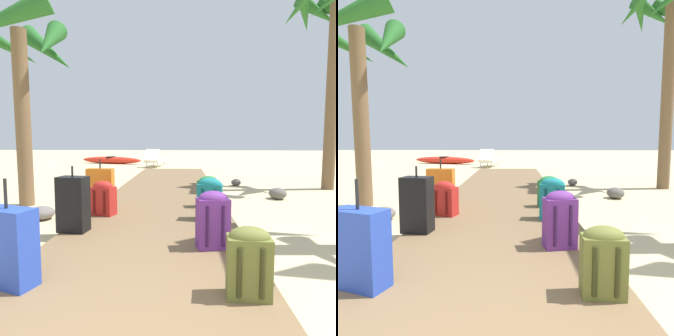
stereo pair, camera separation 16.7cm
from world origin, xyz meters
The scene contains 18 objects.
ground_plane centered at (0.00, 4.34, 0.00)m, with size 60.00×60.00×0.00m, color #CCB789.
boardwalk centered at (0.00, 5.43, 0.04)m, with size 2.13×10.85×0.08m, color brown.
suitcase_black centered at (-0.91, 2.85, 0.41)m, with size 0.36×0.28×0.77m.
suitcase_blue centered at (-0.91, 1.51, 0.37)m, with size 0.46×0.33×0.80m.
backpack_green centered at (0.78, 4.28, 0.34)m, with size 0.36×0.29×0.50m.
backpack_teal centered at (0.74, 3.47, 0.38)m, with size 0.36×0.27×0.57m.
suitcase_orange centered at (-0.94, 4.14, 0.39)m, with size 0.43×0.21×0.77m.
backpack_purple centered at (0.67, 2.37, 0.38)m, with size 0.34×0.25×0.58m.
backpack_olive centered at (0.82, 1.42, 0.34)m, with size 0.31×0.22×0.49m.
backpack_red centered at (-0.77, 3.66, 0.34)m, with size 0.38×0.30×0.49m.
palm_tree_near_left centered at (-2.48, 4.54, 2.60)m, with size 2.00×2.09×3.40m.
palm_tree_far_right centered at (3.71, 6.65, 3.76)m, with size 2.12×2.06×4.73m.
lounge_chair centered at (-0.86, 12.45, 0.33)m, with size 0.87×1.63×0.78m.
kayak centered at (-3.19, 14.23, 0.18)m, with size 3.27×1.49×0.36m.
rock_left_mid centered at (-1.69, 3.65, 0.10)m, with size 0.38×0.37×0.19m, color slate.
rock_right_mid centered at (1.72, 7.14, 0.08)m, with size 0.29×0.24×0.17m, color #5B5651.
rock_left_near centered at (-1.87, 8.05, 0.13)m, with size 0.43×0.41×0.25m, color #5B5651.
rock_right_far centered at (2.23, 5.39, 0.11)m, with size 0.36×0.33×0.22m, color #5B5651.
Camera 1 is at (0.37, -0.60, 1.15)m, focal length 32.49 mm.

